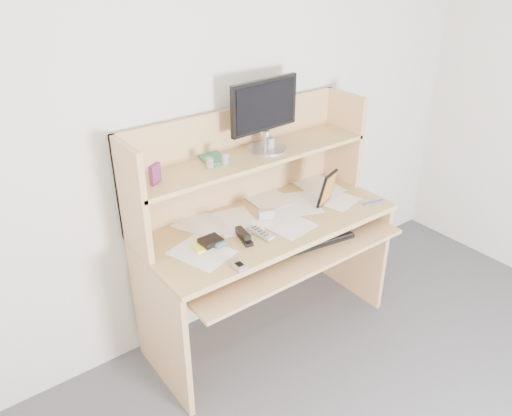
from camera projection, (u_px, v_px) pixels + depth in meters
back_wall at (233, 115)px, 2.66m from camera, size 3.60×0.04×2.50m
desk at (259, 223)px, 2.75m from camera, size 1.40×0.70×1.30m
paper_clutter at (269, 220)px, 2.67m from camera, size 1.32×0.54×0.01m
keyboard at (315, 239)px, 2.67m from camera, size 0.43×0.21×0.03m
tv_remote at (260, 233)px, 2.53m from camera, size 0.07×0.17×0.02m
flip_phone at (238, 265)px, 2.28m from camera, size 0.05×0.09×0.02m
stapler at (244, 235)px, 2.48m from camera, size 0.07×0.15×0.04m
wallet at (211, 241)px, 2.45m from camera, size 0.11×0.09×0.03m
sticky_note_pad at (202, 246)px, 2.43m from camera, size 0.09×0.09×0.01m
digital_camera at (266, 214)px, 2.67m from camera, size 0.09×0.06×0.05m
game_case at (327, 188)px, 2.78m from camera, size 0.14×0.06×0.20m
blue_pen at (373, 202)px, 2.84m from camera, size 0.14×0.04×0.01m
card_box at (155, 174)px, 2.29m from camera, size 0.07×0.05×0.09m
shelf_book at (213, 159)px, 2.55m from camera, size 0.14×0.18×0.02m
chip_stack_a at (210, 163)px, 2.45m from camera, size 0.04×0.04×0.05m
chip_stack_b at (225, 159)px, 2.49m from camera, size 0.05×0.05×0.06m
chip_stack_c at (267, 142)px, 2.71m from camera, size 0.05×0.05×0.05m
chip_stack_d at (271, 144)px, 2.65m from camera, size 0.05×0.05×0.07m
monitor at (265, 113)px, 2.60m from camera, size 0.43×0.22×0.37m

